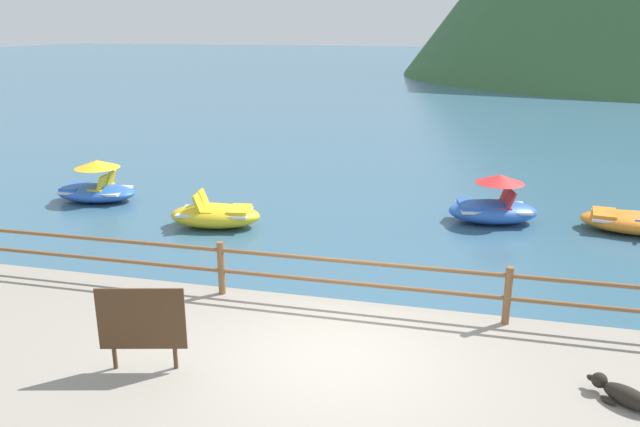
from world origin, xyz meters
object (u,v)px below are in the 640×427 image
Objects in this scene: pedal_boat_0 at (96,187)px; pedal_boat_2 at (633,222)px; pedal_boat_3 at (216,215)px; sign_board at (142,320)px; pedal_boat_1 at (493,206)px; dog_resting at (622,394)px.

pedal_boat_2 is (14.42, 0.62, -0.13)m from pedal_boat_0.
pedal_boat_0 is at bearing 161.78° from pedal_boat_3.
sign_board reaches higher than pedal_boat_2.
pedal_boat_1 reaches higher than pedal_boat_3.
pedal_boat_0 is 0.99× the size of pedal_boat_3.
pedal_boat_1 is (4.79, 9.19, -0.70)m from sign_board.
sign_board reaches higher than pedal_boat_1.
pedal_boat_1 reaches higher than pedal_boat_0.
pedal_boat_3 is (4.30, -1.42, -0.09)m from pedal_boat_0.
pedal_boat_1 is 1.01× the size of pedal_boat_3.
sign_board is at bearing -117.51° from pedal_boat_1.
dog_resting is 0.32× the size of pedal_boat_2.
pedal_boat_1 is at bearing 62.49° from sign_board.
pedal_boat_0 is at bearing -177.55° from pedal_boat_2.
dog_resting is 8.62m from pedal_boat_1.
sign_board is 12.27m from pedal_boat_2.
pedal_boat_2 is at bearing -0.47° from pedal_boat_1.
sign_board reaches higher than pedal_boat_0.
pedal_boat_3 reaches higher than dog_resting.
dog_resting is at bearing -38.33° from pedal_boat_3.
sign_board is 0.49× the size of pedal_boat_3.
pedal_boat_3 is (-6.80, -2.06, -0.13)m from pedal_boat_1.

